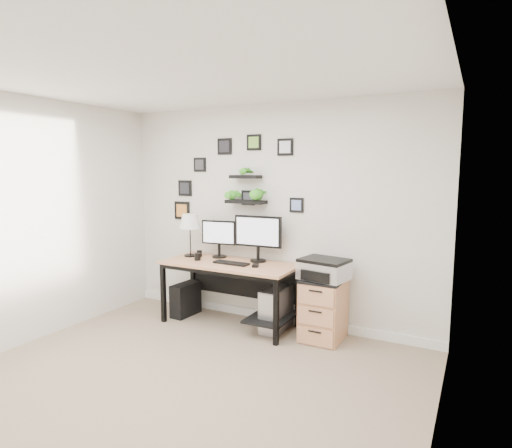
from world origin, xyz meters
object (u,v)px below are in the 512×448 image
Objects in this scene: file_cabinet at (323,309)px; printer at (324,269)px; monitor_right at (258,235)px; pc_tower_grey at (276,309)px; monitor_left at (219,236)px; pc_tower_black at (186,299)px; desk at (234,273)px; table_lamp at (190,222)px; mug at (198,257)px.

printer reaches higher than file_cabinet.
pc_tower_grey is at bearing -21.73° from monitor_right.
monitor_right is at bearing 0.78° from monitor_left.
desk is at bearing 5.24° from pc_tower_black.
pc_tower_grey is 0.77m from printer.
desk is 0.87m from table_lamp.
monitor_left is at bearing 14.60° from table_lamp.
monitor_right reaches higher than pc_tower_black.
pc_tower_black is 1.80m from file_cabinet.
mug is (-0.44, -0.10, 0.17)m from desk.
pc_tower_grey is at bearing 8.50° from mug.
pc_tower_grey is (1.24, 0.06, 0.04)m from pc_tower_black.
pc_tower_grey is 0.93× the size of printer.
pc_tower_black is at bearing -178.03° from printer.
pc_tower_grey is (0.84, -0.11, -0.77)m from monitor_left.
monitor_left is 0.69× the size of file_cabinet.
desk reaches higher than pc_tower_grey.
monitor_left is 5.37× the size of mug.
file_cabinet is at bearing 97.91° from printer.
table_lamp is 0.47m from mug.
pc_tower_black is (-0.40, -0.18, -0.82)m from monitor_left.
mug is 0.13× the size of file_cabinet.
mug is 1.61m from file_cabinet.
desk is 3.19× the size of pc_tower_grey.
monitor_right is 1.09× the size of printer.
table_lamp is at bearing 174.59° from desk.
file_cabinet is (0.86, -0.11, -0.74)m from monitor_right.
printer reaches higher than desk.
pc_tower_black is at bearing -177.57° from file_cabinet.
pc_tower_grey is at bearing 4.90° from desk.
monitor_right is at bearing 172.87° from file_cabinet.
mug is (0.22, -0.16, -0.39)m from table_lamp.
table_lamp is 1.52m from pc_tower_grey.
file_cabinet is at bearing 6.19° from pc_tower_black.
monitor_right is at bearing 14.86° from pc_tower_black.
pc_tower_grey reaches higher than pc_tower_black.
monitor_right is 0.78m from mug.
monitor_left is (-0.30, 0.16, 0.39)m from desk.
table_lamp is (-0.90, -0.10, 0.10)m from monitor_right.
table_lamp is (-0.67, 0.06, 0.55)m from desk.
pc_tower_black is 1.89m from printer.
desk is 0.53m from monitor_right.
pc_tower_grey is 0.57m from file_cabinet.
mug is at bearing -171.50° from pc_tower_grey.
monitor_left is 0.92m from pc_tower_black.
desk is 2.99× the size of table_lamp.
monitor_right is 0.88× the size of file_cabinet.
pc_tower_black is 0.81× the size of pc_tower_grey.
table_lamp is 1.06× the size of pc_tower_grey.
table_lamp is 1.95m from file_cabinet.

